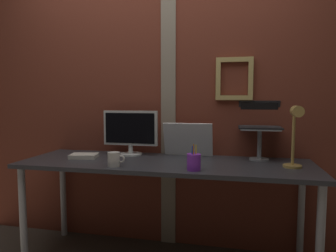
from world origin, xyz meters
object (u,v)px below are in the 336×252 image
object	(u,v)px
whiteboard_panel	(188,140)
pen_cup	(194,162)
coffee_mug	(114,159)
monitor	(130,130)
laptop	(259,121)
desk_lamp	(295,130)

from	to	relation	value
whiteboard_panel	pen_cup	distance (m)	0.49
coffee_mug	whiteboard_panel	bearing A→B (deg)	47.84
monitor	pen_cup	xyz separation A→B (m)	(0.57, -0.43, -0.15)
laptop	pen_cup	distance (m)	0.70
whiteboard_panel	monitor	bearing A→B (deg)	-174.66
whiteboard_panel	coffee_mug	xyz separation A→B (m)	(-0.43, -0.47, -0.08)
whiteboard_panel	laptop	bearing A→B (deg)	2.17
whiteboard_panel	desk_lamp	world-z (taller)	desk_lamp
laptop	pen_cup	size ratio (longest dim) A/B	1.80
desk_lamp	coffee_mug	size ratio (longest dim) A/B	3.41
monitor	desk_lamp	size ratio (longest dim) A/B	1.08
whiteboard_panel	desk_lamp	size ratio (longest dim) A/B	0.94
monitor	laptop	size ratio (longest dim) A/B	1.45
whiteboard_panel	desk_lamp	bearing A→B (deg)	-22.12
pen_cup	coffee_mug	distance (m)	0.54
monitor	whiteboard_panel	xyz separation A→B (m)	(0.46, 0.04, -0.07)
desk_lamp	pen_cup	distance (m)	0.68
laptop	whiteboard_panel	world-z (taller)	laptop
pen_cup	coffee_mug	size ratio (longest dim) A/B	1.41
monitor	pen_cup	size ratio (longest dim) A/B	2.62
pen_cup	whiteboard_panel	bearing A→B (deg)	103.06
desk_lamp	pen_cup	size ratio (longest dim) A/B	2.41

